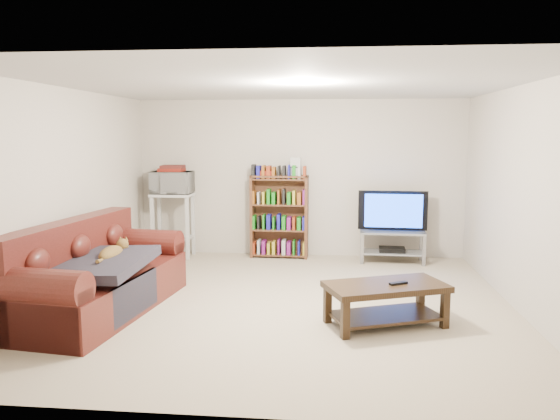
# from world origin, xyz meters

# --- Properties ---
(floor) EXTENTS (5.00, 5.00, 0.00)m
(floor) POSITION_xyz_m (0.00, 0.00, 0.00)
(floor) COLOR beige
(floor) RESTS_ON ground
(ceiling) EXTENTS (5.00, 5.00, 0.00)m
(ceiling) POSITION_xyz_m (0.00, 0.00, 2.40)
(ceiling) COLOR white
(ceiling) RESTS_ON ground
(wall_back) EXTENTS (5.00, 0.00, 5.00)m
(wall_back) POSITION_xyz_m (0.00, 2.50, 1.20)
(wall_back) COLOR beige
(wall_back) RESTS_ON ground
(wall_front) EXTENTS (5.00, 0.00, 5.00)m
(wall_front) POSITION_xyz_m (0.00, -2.50, 1.20)
(wall_front) COLOR beige
(wall_front) RESTS_ON ground
(wall_left) EXTENTS (0.00, 5.00, 5.00)m
(wall_left) POSITION_xyz_m (-2.50, 0.00, 1.20)
(wall_left) COLOR beige
(wall_left) RESTS_ON ground
(wall_right) EXTENTS (0.00, 5.00, 5.00)m
(wall_right) POSITION_xyz_m (2.50, 0.00, 1.20)
(wall_right) COLOR beige
(wall_right) RESTS_ON ground
(sofa) EXTENTS (1.25, 2.37, 0.97)m
(sofa) POSITION_xyz_m (-2.02, -0.46, 0.34)
(sofa) COLOR #511A14
(sofa) RESTS_ON floor
(blanket) EXTENTS (0.93, 1.17, 0.19)m
(blanket) POSITION_xyz_m (-1.85, -0.63, 0.56)
(blanket) COLOR #2B2732
(blanket) RESTS_ON sofa
(cat) EXTENTS (0.32, 0.64, 0.19)m
(cat) POSITION_xyz_m (-1.82, -0.43, 0.62)
(cat) COLOR brown
(cat) RESTS_ON sofa
(coffee_table) EXTENTS (1.30, 0.97, 0.42)m
(coffee_table) POSITION_xyz_m (1.05, -0.60, 0.29)
(coffee_table) COLOR black
(coffee_table) RESTS_ON floor
(remote) EXTENTS (0.19, 0.14, 0.02)m
(remote) POSITION_xyz_m (1.17, -0.61, 0.43)
(remote) COLOR black
(remote) RESTS_ON coffee_table
(tv_stand) EXTENTS (0.96, 0.46, 0.47)m
(tv_stand) POSITION_xyz_m (1.39, 2.13, 0.32)
(tv_stand) COLOR #999EA3
(tv_stand) RESTS_ON floor
(television) EXTENTS (1.01, 0.17, 0.58)m
(television) POSITION_xyz_m (1.39, 2.13, 0.76)
(television) COLOR black
(television) RESTS_ON tv_stand
(dvd_player) EXTENTS (0.39, 0.28, 0.06)m
(dvd_player) POSITION_xyz_m (1.39, 2.13, 0.19)
(dvd_player) COLOR black
(dvd_player) RESTS_ON tv_stand
(bookshelf) EXTENTS (0.88, 0.30, 1.26)m
(bookshelf) POSITION_xyz_m (-0.30, 2.30, 0.65)
(bookshelf) COLOR brown
(bookshelf) RESTS_ON floor
(shelf_clutter) EXTENTS (0.64, 0.20, 0.28)m
(shelf_clutter) POSITION_xyz_m (-0.20, 2.31, 1.37)
(shelf_clutter) COLOR silver
(shelf_clutter) RESTS_ON bookshelf
(microwave_stand) EXTENTS (0.62, 0.46, 0.98)m
(microwave_stand) POSITION_xyz_m (-1.92, 2.17, 0.63)
(microwave_stand) COLOR silver
(microwave_stand) RESTS_ON floor
(microwave) EXTENTS (0.61, 0.42, 0.34)m
(microwave) POSITION_xyz_m (-1.92, 2.17, 1.15)
(microwave) COLOR silver
(microwave) RESTS_ON microwave_stand
(game_boxes) EXTENTS (0.36, 0.32, 0.05)m
(game_boxes) POSITION_xyz_m (-1.92, 2.17, 1.34)
(game_boxes) COLOR maroon
(game_boxes) RESTS_ON microwave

